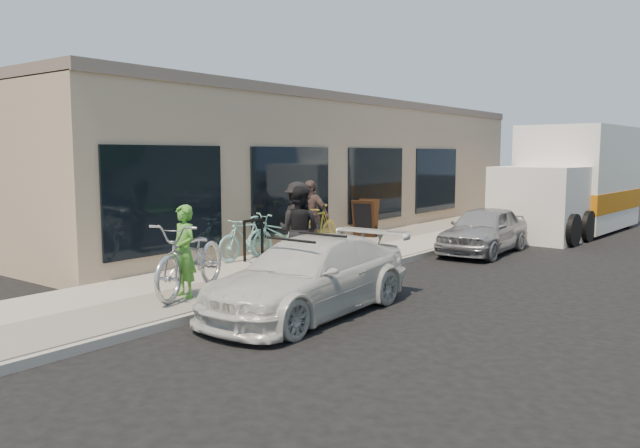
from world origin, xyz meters
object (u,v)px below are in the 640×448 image
Objects in this scene: sedan_white at (309,276)px; cruiser_bike_b at (283,233)px; bystander_a at (298,220)px; sandwich_board at (365,218)px; man_standing at (299,231)px; bike_rack at (253,235)px; tandem_bike at (192,258)px; woman_rider at (184,251)px; cruiser_bike_a at (246,238)px; moving_truck at (572,185)px; sedan_silver at (484,230)px; cruiser_bike_c at (318,228)px; bystander_b at (310,216)px.

cruiser_bike_b is at bearing 134.19° from sedan_white.
sandwich_board is at bearing -54.73° from bystander_a.
man_standing is 2.05m from bystander_a.
man_standing is at bearing -20.86° from bike_rack.
man_standing is (2.09, -5.56, 0.33)m from sandwich_board.
tandem_bike is 0.30m from woman_rider.
tandem_bike is at bearing -57.94° from cruiser_bike_a.
bike_rack is 0.13× the size of moving_truck.
cruiser_bike_b is (0.20, -3.86, -0.04)m from sandwich_board.
moving_truck is at bearing 70.31° from bike_rack.
tandem_bike is (-1.85, -8.04, 0.17)m from sedan_silver.
cruiser_bike_c is (-1.62, 2.70, -0.31)m from man_standing.
sedan_silver is at bearing 36.36° from cruiser_bike_c.
bystander_b is at bearing 82.18° from cruiser_bike_a.
woman_rider is (0.09, -0.25, 0.15)m from tandem_bike.
bike_rack is 0.87× the size of sandwich_board.
cruiser_bike_b is (-1.89, 1.70, -0.37)m from man_standing.
sandwich_board is at bearing 91.88° from bike_rack.
sedan_silver is 2.01× the size of man_standing.
cruiser_bike_b is at bearing 87.73° from bike_rack.
tandem_bike is 1.46× the size of cruiser_bike_a.
woman_rider is 0.82× the size of cruiser_bike_c.
sedan_white is 2.15m from tandem_bike.
moving_truck is 10.52m from bystander_a.
tandem_bike is (1.53, -3.14, 0.07)m from bike_rack.
man_standing is 2.16m from cruiser_bike_a.
bike_rack is 0.57× the size of cruiser_bike_a.
bystander_b reaches higher than sedan_silver.
tandem_bike is (-2.05, -0.62, 0.17)m from sedan_white.
bike_rack is 1.77m from bystander_b.
bystander_a is at bearing 3.71° from cruiser_bike_b.
cruiser_bike_c reaches higher than sedan_silver.
sedan_white is 2.47m from man_standing.
tandem_bike is 1.54× the size of woman_rider.
bystander_a is at bearing -92.63° from sandwich_board.
cruiser_bike_a is at bearing -127.21° from sedan_silver.
cruiser_bike_a is 0.93× the size of bystander_b.
sedan_silver is at bearing -119.27° from man_standing.
woman_rider is 5.29m from bystander_b.
cruiser_bike_b is 1.02× the size of cruiser_bike_c.
woman_rider is 0.88× the size of bystander_a.
cruiser_bike_c is 1.07× the size of bystander_a.
cruiser_bike_a is (-3.98, -10.95, -0.87)m from moving_truck.
man_standing is (-1.94, -11.56, -0.48)m from moving_truck.
man_standing is at bearing -96.51° from moving_truck.
bystander_a is 1.00× the size of bystander_b.
sedan_silver is at bearing 58.80° from cruiser_bike_a.
bystander_b reaches higher than bike_rack.
moving_truck is (4.03, 6.00, 0.82)m from sandwich_board.
woman_rider is at bearing -157.38° from sedan_white.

